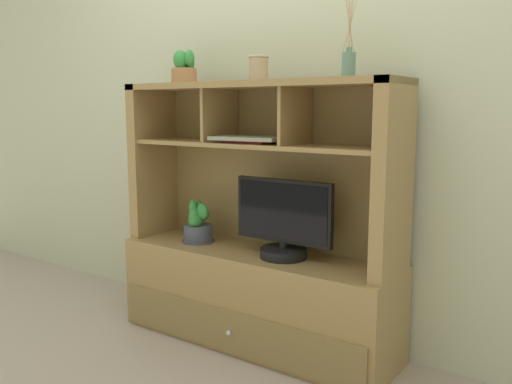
% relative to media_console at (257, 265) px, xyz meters
% --- Properties ---
extents(floor_plane, '(6.00, 6.00, 0.02)m').
position_rel_media_console_xyz_m(floor_plane, '(0.00, -0.01, -0.40)').
color(floor_plane, '#A8978A').
rests_on(floor_plane, ground).
extents(back_wall, '(6.00, 0.02, 2.80)m').
position_rel_media_console_xyz_m(back_wall, '(0.00, 0.22, 1.01)').
color(back_wall, beige).
rests_on(back_wall, ground).
extents(media_console, '(1.39, 0.43, 1.26)m').
position_rel_media_console_xyz_m(media_console, '(0.00, 0.00, 0.00)').
color(media_console, '#997746').
rests_on(media_console, ground).
extents(tv_monitor, '(0.49, 0.22, 0.36)m').
position_rel_media_console_xyz_m(tv_monitor, '(0.17, -0.03, 0.23)').
color(tv_monitor, black).
rests_on(tv_monitor, media_console).
extents(potted_orchid, '(0.17, 0.17, 0.22)m').
position_rel_media_console_xyz_m(potted_orchid, '(-0.35, -0.03, 0.15)').
color(potted_orchid, '#434857').
rests_on(potted_orchid, media_console).
extents(magazine_stack_left, '(0.35, 0.25, 0.03)m').
position_rel_media_console_xyz_m(magazine_stack_left, '(-0.01, -0.03, 0.61)').
color(magazine_stack_left, maroon).
rests_on(magazine_stack_left, media_console).
extents(diffuser_bottle, '(0.06, 0.06, 0.31)m').
position_rel_media_console_xyz_m(diffuser_bottle, '(0.45, 0.01, 0.93)').
color(diffuser_bottle, slate).
rests_on(diffuser_bottle, media_console).
extents(potted_succulent, '(0.15, 0.15, 0.18)m').
position_rel_media_console_xyz_m(potted_succulent, '(-0.45, 0.01, 0.94)').
color(potted_succulent, '#AD794D').
rests_on(potted_succulent, media_console).
extents(ceramic_vase, '(0.09, 0.09, 0.12)m').
position_rel_media_console_xyz_m(ceramic_vase, '(0.00, 0.01, 0.93)').
color(ceramic_vase, tan).
rests_on(ceramic_vase, media_console).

